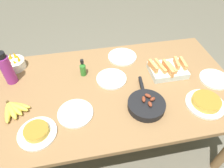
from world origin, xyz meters
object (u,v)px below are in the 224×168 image
at_px(melon_tray, 168,69).
at_px(water_bottle, 7,69).
at_px(empty_plate_far_left, 215,79).
at_px(fruit_bowl_mango, 14,64).
at_px(empty_plate_mid_edge, 75,113).
at_px(frittata_plate_side, 37,132).
at_px(empty_plate_near_front, 112,79).
at_px(frittata_plate_center, 206,102).
at_px(hot_sauce_bottle, 83,68).
at_px(empty_plate_far_right, 122,57).
at_px(skillet, 146,105).
at_px(banana_bunch, 14,109).

relative_size(melon_tray, water_bottle, 1.07).
height_order(empty_plate_far_left, water_bottle, water_bottle).
relative_size(fruit_bowl_mango, water_bottle, 0.66).
bearing_deg(empty_plate_mid_edge, frittata_plate_side, -155.50).
bearing_deg(empty_plate_near_front, melon_tray, -0.65).
height_order(frittata_plate_center, hot_sauce_bottle, hot_sauce_bottle).
bearing_deg(frittata_plate_side, melon_tray, 21.14).
bearing_deg(fruit_bowl_mango, empty_plate_near_front, -21.27).
xyz_separation_m(melon_tray, frittata_plate_center, (0.13, -0.35, -0.01)).
bearing_deg(empty_plate_mid_edge, empty_plate_far_right, 50.55).
bearing_deg(empty_plate_far_right, frittata_plate_side, -136.43).
xyz_separation_m(fruit_bowl_mango, hot_sauce_bottle, (0.53, -0.19, 0.02)).
bearing_deg(fruit_bowl_mango, melon_tray, -13.91).
bearing_deg(frittata_plate_center, empty_plate_mid_edge, 174.21).
bearing_deg(melon_tray, frittata_plate_center, -70.25).
relative_size(melon_tray, skillet, 0.74).
xyz_separation_m(banana_bunch, empty_plate_near_front, (0.67, 0.17, -0.01)).
relative_size(skillet, frittata_plate_side, 1.65).
bearing_deg(banana_bunch, melon_tray, 8.27).
bearing_deg(hot_sauce_bottle, melon_tray, -8.99).
distance_m(banana_bunch, hot_sauce_bottle, 0.54).
xyz_separation_m(skillet, empty_plate_far_left, (0.59, 0.15, -0.02)).
height_order(skillet, water_bottle, water_bottle).
relative_size(skillet, empty_plate_near_front, 1.67).
bearing_deg(empty_plate_far_left, water_bottle, 169.61).
bearing_deg(frittata_plate_side, hot_sauce_bottle, 56.39).
relative_size(banana_bunch, frittata_plate_center, 0.74).
bearing_deg(frittata_plate_center, melon_tray, 109.75).
distance_m(skillet, empty_plate_near_front, 0.35).
distance_m(skillet, empty_plate_mid_edge, 0.46).
bearing_deg(banana_bunch, frittata_plate_center, -8.72).
distance_m(empty_plate_far_left, water_bottle, 1.52).
xyz_separation_m(banana_bunch, empty_plate_far_right, (0.82, 0.42, -0.01)).
bearing_deg(banana_bunch, water_bottle, 100.98).
height_order(frittata_plate_side, water_bottle, water_bottle).
relative_size(melon_tray, frittata_plate_center, 1.09).
bearing_deg(skillet, banana_bunch, 87.76).
bearing_deg(empty_plate_far_right, banana_bunch, -152.92).
relative_size(frittata_plate_side, fruit_bowl_mango, 1.33).
xyz_separation_m(frittata_plate_side, empty_plate_far_right, (0.66, 0.62, -0.01)).
bearing_deg(banana_bunch, empty_plate_near_front, 13.91).
height_order(banana_bunch, empty_plate_far_right, banana_bunch).
bearing_deg(melon_tray, frittata_plate_side, -158.86).
bearing_deg(empty_plate_near_front, water_bottle, 170.43).
bearing_deg(fruit_bowl_mango, frittata_plate_side, -71.61).
relative_size(frittata_plate_center, water_bottle, 0.99).
xyz_separation_m(skillet, hot_sauce_bottle, (-0.37, 0.40, 0.03)).
bearing_deg(empty_plate_mid_edge, banana_bunch, 165.00).
height_order(melon_tray, empty_plate_near_front, melon_tray).
distance_m(empty_plate_far_right, hot_sauce_bottle, 0.38).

